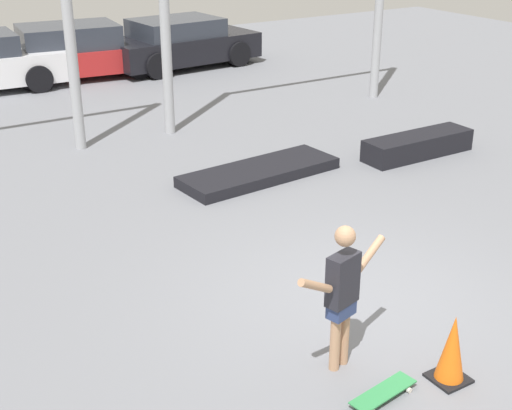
{
  "coord_description": "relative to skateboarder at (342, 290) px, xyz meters",
  "views": [
    {
      "loc": [
        -4.85,
        -5.49,
        4.35
      ],
      "look_at": [
        -0.4,
        1.71,
        0.7
      ],
      "focal_mm": 50.0,
      "sensor_mm": 36.0,
      "label": 1
    }
  ],
  "objects": [
    {
      "name": "parked_car_red",
      "position": [
        1.93,
        13.68,
        -0.21
      ],
      "size": [
        4.6,
        2.34,
        1.38
      ],
      "rotation": [
        0.0,
        0.0,
        -0.1
      ],
      "color": "red",
      "rests_on": "ground_plane"
    },
    {
      "name": "traffic_cone",
      "position": [
        0.78,
        -0.75,
        -0.52
      ],
      "size": [
        0.36,
        0.36,
        0.72
      ],
      "color": "black",
      "rests_on": "ground_plane"
    },
    {
      "name": "grind_box",
      "position": [
        5.18,
        4.33,
        -0.68
      ],
      "size": [
        2.2,
        0.62,
        0.4
      ],
      "primitive_type": "cube",
      "rotation": [
        0.0,
        0.0,
        -0.0
      ],
      "color": "black",
      "rests_on": "ground_plane"
    },
    {
      "name": "manual_pad",
      "position": [
        2.12,
        4.91,
        -0.78
      ],
      "size": [
        2.86,
        1.18,
        0.19
      ],
      "primitive_type": "cube",
      "rotation": [
        0.0,
        0.0,
        0.08
      ],
      "color": "black",
      "rests_on": "ground_plane"
    },
    {
      "name": "skateboarder",
      "position": [
        0.0,
        0.0,
        0.0
      ],
      "size": [
        1.28,
        0.41,
        1.55
      ],
      "rotation": [
        0.0,
        0.0,
        0.26
      ],
      "color": "tan",
      "rests_on": "ground_plane"
    },
    {
      "name": "parked_car_black",
      "position": [
        4.83,
        13.37,
        -0.22
      ],
      "size": [
        4.33,
        2.29,
        1.34
      ],
      "rotation": [
        0.0,
        0.0,
        0.09
      ],
      "color": "black",
      "rests_on": "ground_plane"
    },
    {
      "name": "skateboard",
      "position": [
        0.04,
        -0.63,
        -0.81
      ],
      "size": [
        0.77,
        0.33,
        0.08
      ],
      "rotation": [
        0.0,
        0.0,
        0.14
      ],
      "color": "#338C4C",
      "rests_on": "ground_plane"
    },
    {
      "name": "ground_plane",
      "position": [
        1.0,
        0.84,
        -0.88
      ],
      "size": [
        36.0,
        36.0,
        0.0
      ],
      "primitive_type": "plane",
      "color": "slate"
    }
  ]
}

